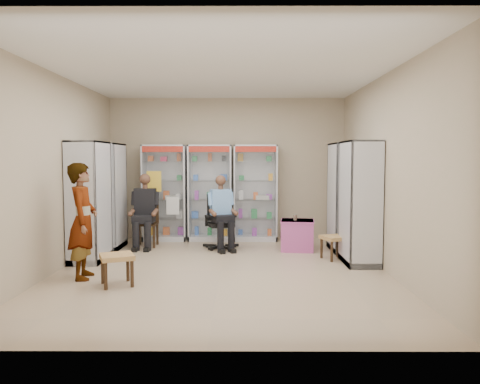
{
  "coord_description": "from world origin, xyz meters",
  "views": [
    {
      "loc": [
        0.32,
        -7.05,
        1.71
      ],
      "look_at": [
        0.29,
        0.7,
        1.16
      ],
      "focal_mm": 35.0,
      "sensor_mm": 36.0,
      "label": 1
    }
  ],
  "objects_px": {
    "cabinet_left_far": "(108,196)",
    "pink_trunk": "(297,235)",
    "cabinet_right_near": "(360,203)",
    "wooden_chair": "(146,222)",
    "seated_shopkeeper": "(220,214)",
    "woven_stool_a": "(335,248)",
    "cabinet_back_right": "(255,193)",
    "office_chair": "(221,221)",
    "cabinet_left_near": "(89,202)",
    "cabinet_right_far": "(345,197)",
    "cabinet_back_mid": "(210,193)",
    "standing_man": "(83,221)",
    "cabinet_back_left": "(165,193)",
    "woven_stool_b": "(117,270)"
  },
  "relations": [
    {
      "from": "wooden_chair",
      "to": "woven_stool_a",
      "type": "height_order",
      "value": "wooden_chair"
    },
    {
      "from": "cabinet_right_far",
      "to": "standing_man",
      "type": "relative_size",
      "value": 1.21
    },
    {
      "from": "cabinet_back_left",
      "to": "seated_shopkeeper",
      "type": "relative_size",
      "value": 1.52
    },
    {
      "from": "office_chair",
      "to": "pink_trunk",
      "type": "height_order",
      "value": "office_chair"
    },
    {
      "from": "cabinet_right_far",
      "to": "office_chair",
      "type": "relative_size",
      "value": 1.94
    },
    {
      "from": "cabinet_back_mid",
      "to": "cabinet_left_far",
      "type": "xyz_separation_m",
      "value": [
        -1.88,
        -0.93,
        0.0
      ]
    },
    {
      "from": "seated_shopkeeper",
      "to": "woven_stool_a",
      "type": "distance_m",
      "value": 2.24
    },
    {
      "from": "cabinet_back_mid",
      "to": "standing_man",
      "type": "relative_size",
      "value": 1.21
    },
    {
      "from": "cabinet_back_right",
      "to": "woven_stool_a",
      "type": "bearing_deg",
      "value": -55.64
    },
    {
      "from": "cabinet_back_mid",
      "to": "standing_man",
      "type": "xyz_separation_m",
      "value": [
        -1.6,
        -3.18,
        -0.17
      ]
    },
    {
      "from": "cabinet_back_mid",
      "to": "cabinet_back_right",
      "type": "relative_size",
      "value": 1.0
    },
    {
      "from": "cabinet_right_far",
      "to": "cabinet_left_near",
      "type": "xyz_separation_m",
      "value": [
        -4.46,
        -0.9,
        0.0
      ]
    },
    {
      "from": "pink_trunk",
      "to": "cabinet_back_left",
      "type": "bearing_deg",
      "value": 157.4
    },
    {
      "from": "cabinet_back_mid",
      "to": "wooden_chair",
      "type": "xyz_separation_m",
      "value": [
        -1.2,
        -0.73,
        -0.53
      ]
    },
    {
      "from": "cabinet_back_left",
      "to": "woven_stool_b",
      "type": "distance_m",
      "value": 3.65
    },
    {
      "from": "wooden_chair",
      "to": "pink_trunk",
      "type": "bearing_deg",
      "value": -7.37
    },
    {
      "from": "cabinet_left_far",
      "to": "seated_shopkeeper",
      "type": "xyz_separation_m",
      "value": [
        2.14,
        -0.04,
        -0.34
      ]
    },
    {
      "from": "office_chair",
      "to": "cabinet_right_near",
      "type": "bearing_deg",
      "value": -48.26
    },
    {
      "from": "cabinet_back_right",
      "to": "office_chair",
      "type": "distance_m",
      "value": 1.25
    },
    {
      "from": "cabinet_back_right",
      "to": "pink_trunk",
      "type": "height_order",
      "value": "cabinet_back_right"
    },
    {
      "from": "cabinet_back_left",
      "to": "standing_man",
      "type": "bearing_deg",
      "value": -101.56
    },
    {
      "from": "cabinet_right_near",
      "to": "office_chair",
      "type": "height_order",
      "value": "cabinet_right_near"
    },
    {
      "from": "wooden_chair",
      "to": "standing_man",
      "type": "relative_size",
      "value": 0.57
    },
    {
      "from": "cabinet_back_left",
      "to": "wooden_chair",
      "type": "relative_size",
      "value": 2.13
    },
    {
      "from": "wooden_chair",
      "to": "seated_shopkeeper",
      "type": "xyz_separation_m",
      "value": [
        1.46,
        -0.24,
        0.19
      ]
    },
    {
      "from": "cabinet_right_far",
      "to": "cabinet_left_far",
      "type": "xyz_separation_m",
      "value": [
        -4.46,
        0.2,
        0.0
      ]
    },
    {
      "from": "cabinet_left_near",
      "to": "cabinet_right_far",
      "type": "bearing_deg",
      "value": 101.41
    },
    {
      "from": "cabinet_right_near",
      "to": "pink_trunk",
      "type": "distance_m",
      "value": 1.59
    },
    {
      "from": "cabinet_left_near",
      "to": "pink_trunk",
      "type": "height_order",
      "value": "cabinet_left_near"
    },
    {
      "from": "cabinet_left_far",
      "to": "woven_stool_a",
      "type": "xyz_separation_m",
      "value": [
        4.13,
        -0.97,
        -0.8
      ]
    },
    {
      "from": "pink_trunk",
      "to": "seated_shopkeeper",
      "type": "bearing_deg",
      "value": 174.81
    },
    {
      "from": "pink_trunk",
      "to": "woven_stool_a",
      "type": "xyz_separation_m",
      "value": [
        0.54,
        -0.8,
        -0.08
      ]
    },
    {
      "from": "cabinet_right_far",
      "to": "wooden_chair",
      "type": "xyz_separation_m",
      "value": [
        -3.78,
        0.4,
        -0.53
      ]
    },
    {
      "from": "cabinet_back_left",
      "to": "standing_man",
      "type": "relative_size",
      "value": 1.21
    },
    {
      "from": "seated_shopkeeper",
      "to": "woven_stool_a",
      "type": "bearing_deg",
      "value": -43.86
    },
    {
      "from": "cabinet_right_near",
      "to": "woven_stool_b",
      "type": "relative_size",
      "value": 4.7
    },
    {
      "from": "cabinet_back_mid",
      "to": "woven_stool_a",
      "type": "xyz_separation_m",
      "value": [
        2.25,
        -1.9,
        -0.8
      ]
    },
    {
      "from": "cabinet_left_far",
      "to": "pink_trunk",
      "type": "xyz_separation_m",
      "value": [
        3.59,
        -0.18,
        -0.72
      ]
    },
    {
      "from": "cabinet_back_mid",
      "to": "wooden_chair",
      "type": "height_order",
      "value": "cabinet_back_mid"
    },
    {
      "from": "cabinet_back_mid",
      "to": "woven_stool_b",
      "type": "xyz_separation_m",
      "value": [
        -1.02,
        -3.56,
        -0.79
      ]
    },
    {
      "from": "standing_man",
      "to": "woven_stool_a",
      "type": "bearing_deg",
      "value": -79.33
    },
    {
      "from": "pink_trunk",
      "to": "woven_stool_b",
      "type": "bearing_deg",
      "value": -137.99
    },
    {
      "from": "pink_trunk",
      "to": "standing_man",
      "type": "xyz_separation_m",
      "value": [
        -3.31,
        -2.07,
        0.54
      ]
    },
    {
      "from": "cabinet_right_far",
      "to": "woven_stool_b",
      "type": "xyz_separation_m",
      "value": [
        -3.6,
        -2.43,
        -0.79
      ]
    },
    {
      "from": "standing_man",
      "to": "seated_shopkeeper",
      "type": "bearing_deg",
      "value": -47.86
    },
    {
      "from": "office_chair",
      "to": "cabinet_back_right",
      "type": "bearing_deg",
      "value": 34.4
    },
    {
      "from": "seated_shopkeeper",
      "to": "woven_stool_a",
      "type": "height_order",
      "value": "seated_shopkeeper"
    },
    {
      "from": "cabinet_right_far",
      "to": "cabinet_back_right",
      "type": "bearing_deg",
      "value": 55.27
    },
    {
      "from": "cabinet_back_mid",
      "to": "seated_shopkeeper",
      "type": "distance_m",
      "value": 1.07
    },
    {
      "from": "woven_stool_b",
      "to": "cabinet_left_near",
      "type": "bearing_deg",
      "value": 119.3
    }
  ]
}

